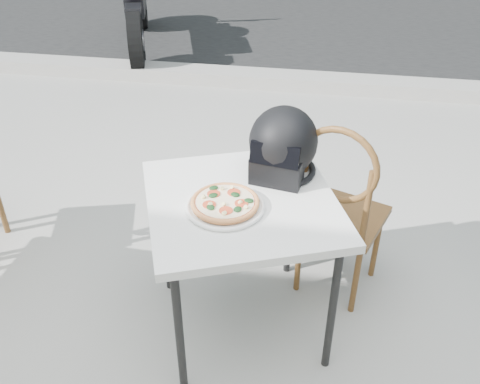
% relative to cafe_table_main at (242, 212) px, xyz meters
% --- Properties ---
extents(ground, '(80.00, 80.00, 0.00)m').
position_rel_cafe_table_main_xyz_m(ground, '(-0.04, -0.17, -0.64)').
color(ground, '#9B9993').
rests_on(ground, ground).
extents(curb, '(30.00, 0.25, 0.12)m').
position_rel_cafe_table_main_xyz_m(curb, '(-0.04, 2.83, -0.58)').
color(curb, '#99968F').
rests_on(curb, ground).
extents(cafe_table_main, '(0.96, 0.96, 0.71)m').
position_rel_cafe_table_main_xyz_m(cafe_table_main, '(0.00, 0.00, 0.00)').
color(cafe_table_main, white).
rests_on(cafe_table_main, ground).
extents(plate, '(0.35, 0.35, 0.02)m').
position_rel_cafe_table_main_xyz_m(plate, '(-0.05, -0.07, 0.07)').
color(plate, white).
rests_on(plate, cafe_table_main).
extents(pizza, '(0.33, 0.33, 0.03)m').
position_rel_cafe_table_main_xyz_m(pizza, '(-0.05, -0.07, 0.09)').
color(pizza, '#D88B4F').
rests_on(pizza, plate).
extents(helmet, '(0.34, 0.34, 0.30)m').
position_rel_cafe_table_main_xyz_m(helmet, '(0.14, 0.22, 0.19)').
color(helmet, black).
rests_on(helmet, cafe_table_main).
extents(cafe_chair_main, '(0.47, 0.47, 0.95)m').
position_rel_cafe_table_main_xyz_m(cafe_chair_main, '(0.40, 0.29, -0.11)').
color(cafe_chair_main, brown).
rests_on(cafe_chair_main, ground).
extents(motorcycle, '(0.76, 1.98, 1.01)m').
position_rel_cafe_table_main_xyz_m(motorcycle, '(-1.68, 3.65, -0.20)').
color(motorcycle, black).
rests_on(motorcycle, street_asphalt).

